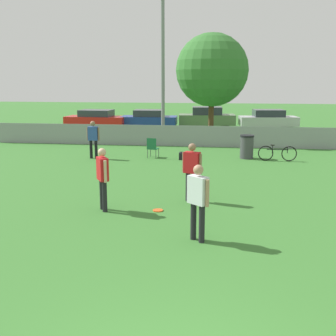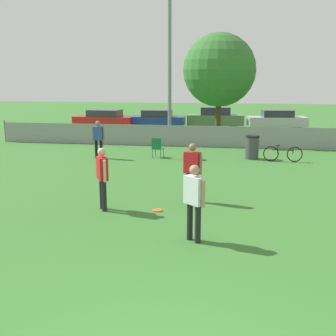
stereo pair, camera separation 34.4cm
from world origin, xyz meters
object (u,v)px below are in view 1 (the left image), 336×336
(tree_near_pole, at_px, (212,70))
(parked_car_olive, at_px, (207,118))
(gear_bag_sideline, at_px, (187,156))
(parked_car_silver, at_px, (268,119))
(player_defender_red, at_px, (192,168))
(light_pole, at_px, (163,53))
(bicycle_sideline, at_px, (277,153))
(player_thrower_red, at_px, (103,174))
(folding_chair_sideline, at_px, (152,147))
(player_receiver_white, at_px, (198,197))
(trash_bin, at_px, (247,147))
(parked_car_blue, at_px, (149,119))
(parked_car_red, at_px, (97,119))
(frisbee_disc, at_px, (158,210))
(spectator_in_blue, at_px, (93,137))

(tree_near_pole, height_order, parked_car_olive, tree_near_pole)
(gear_bag_sideline, bearing_deg, parked_car_silver, 69.88)
(player_defender_red, distance_m, parked_car_olive, 19.41)
(light_pole, relative_size, bicycle_sideline, 4.99)
(player_thrower_red, distance_m, folding_chair_sideline, 7.86)
(player_receiver_white, height_order, trash_bin, player_receiver_white)
(gear_bag_sideline, height_order, parked_car_blue, parked_car_blue)
(player_thrower_red, distance_m, bicycle_sideline, 9.58)
(tree_near_pole, bearing_deg, parked_car_silver, 55.64)
(light_pole, xyz_separation_m, parked_car_silver, (6.52, 7.41, -4.20))
(player_defender_red, distance_m, parked_car_red, 19.98)
(player_defender_red, xyz_separation_m, parked_car_silver, (3.93, 19.18, -0.32))
(light_pole, relative_size, gear_bag_sideline, 11.90)
(tree_near_pole, relative_size, parked_car_red, 1.36)
(player_thrower_red, relative_size, frisbee_disc, 6.06)
(tree_near_pole, xyz_separation_m, trash_bin, (1.84, -6.39, -3.46))
(player_defender_red, bearing_deg, trash_bin, 96.64)
(tree_near_pole, bearing_deg, trash_bin, -73.94)
(bicycle_sideline, bearing_deg, player_thrower_red, -125.41)
(folding_chair_sideline, distance_m, gear_bag_sideline, 1.63)
(light_pole, relative_size, spectator_in_blue, 4.93)
(light_pole, relative_size, player_thrower_red, 4.85)
(tree_near_pole, bearing_deg, light_pole, -146.82)
(player_defender_red, height_order, parked_car_red, player_defender_red)
(parked_car_olive, height_order, parked_car_silver, parked_car_olive)
(player_thrower_red, bearing_deg, frisbee_disc, 64.13)
(parked_car_silver, bearing_deg, gear_bag_sideline, -117.35)
(folding_chair_sideline, relative_size, parked_car_olive, 0.21)
(player_receiver_white, bearing_deg, light_pole, 140.54)
(parked_car_olive, bearing_deg, player_receiver_white, -93.29)
(frisbee_disc, height_order, parked_car_blue, parked_car_blue)
(spectator_in_blue, height_order, frisbee_disc, spectator_in_blue)
(frisbee_disc, distance_m, parked_car_red, 20.60)
(player_defender_red, bearing_deg, tree_near_pole, 111.29)
(light_pole, relative_size, folding_chair_sideline, 9.10)
(parked_car_red, bearing_deg, player_thrower_red, -69.30)
(player_receiver_white, xyz_separation_m, trash_bin, (1.50, 10.12, -0.47))
(player_receiver_white, relative_size, folding_chair_sideline, 1.88)
(tree_near_pole, relative_size, player_receiver_white, 3.61)
(tree_near_pole, relative_size, folding_chair_sideline, 6.76)
(gear_bag_sideline, height_order, parked_car_silver, parked_car_silver)
(folding_chair_sideline, height_order, trash_bin, trash_bin)
(folding_chair_sideline, relative_size, trash_bin, 0.86)
(light_pole, height_order, trash_bin, light_pole)
(folding_chair_sideline, bearing_deg, parked_car_red, -52.11)
(player_receiver_white, height_order, parked_car_red, player_receiver_white)
(trash_bin, xyz_separation_m, gear_bag_sideline, (-2.61, -0.64, -0.37))
(player_receiver_white, xyz_separation_m, gear_bag_sideline, (-1.10, 9.49, -0.84))
(parked_car_olive, bearing_deg, parked_car_blue, -173.55)
(spectator_in_blue, xyz_separation_m, frisbee_disc, (4.07, -7.20, -0.96))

